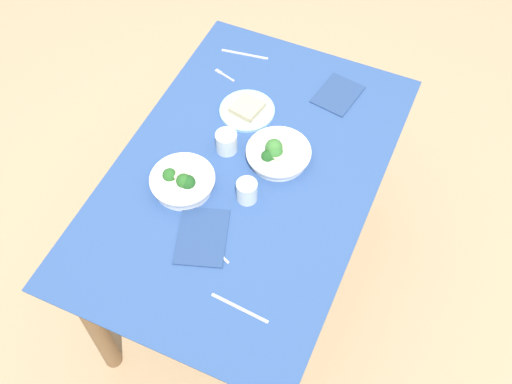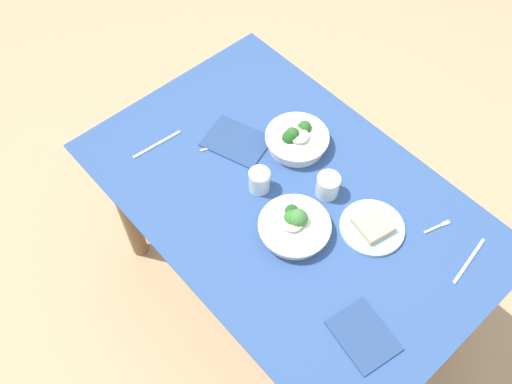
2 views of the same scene
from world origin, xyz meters
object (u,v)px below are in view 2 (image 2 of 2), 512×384
broccoli_bowl_near (294,226)px  water_glass_side (259,181)px  table_knife_right (157,144)px  broccoli_bowl_far (297,139)px  bread_side_plate (372,227)px  table_knife_left (469,261)px  napkin_folded_upper (364,335)px  fork_by_near_bowl (215,147)px  napkin_folded_lower (236,142)px  fork_by_far_bowl (438,226)px  water_glass_center (328,186)px

broccoli_bowl_near → water_glass_side: 0.20m
water_glass_side → table_knife_right: 0.41m
broccoli_bowl_far → bread_side_plate: broccoli_bowl_far is taller
table_knife_left → napkin_folded_upper: napkin_folded_upper is taller
broccoli_bowl_near → bread_side_plate: size_ratio=1.11×
napkin_folded_upper → fork_by_near_bowl: bearing=171.7°
napkin_folded_upper → broccoli_bowl_far: bearing=151.6°
bread_side_plate → table_knife_right: (-0.73, -0.31, -0.01)m
fork_by_near_bowl → napkin_folded_upper: 0.82m
water_glass_side → napkin_folded_lower: water_glass_side is taller
broccoli_bowl_near → fork_by_far_bowl: bearing=49.8°
bread_side_plate → broccoli_bowl_near: bearing=-130.2°
broccoli_bowl_near → water_glass_center: size_ratio=2.86×
water_glass_center → fork_by_far_bowl: 0.37m
water_glass_center → fork_by_near_bowl: water_glass_center is taller
fork_by_far_bowl → water_glass_side: bearing=140.0°
table_knife_left → table_knife_right: 1.11m
water_glass_side → napkin_folded_upper: size_ratio=0.44×
broccoli_bowl_far → water_glass_center: size_ratio=2.78×
napkin_folded_upper → napkin_folded_lower: same height
table_knife_right → broccoli_bowl_near: bearing=-74.2°
broccoli_bowl_near → fork_by_near_bowl: (-0.43, 0.03, -0.03)m
bread_side_plate → fork_by_near_bowl: bread_side_plate is taller
bread_side_plate → table_knife_right: size_ratio=1.07×
fork_by_near_bowl → water_glass_center: bearing=-44.7°
table_knife_right → napkin_folded_upper: size_ratio=1.05×
water_glass_center → fork_by_near_bowl: size_ratio=0.87×
broccoli_bowl_far → fork_by_far_bowl: 0.55m
broccoli_bowl_far → water_glass_side: 0.22m
water_glass_center → table_knife_right: bearing=-150.9°
bread_side_plate → table_knife_left: size_ratio=1.07×
fork_by_far_bowl → napkin_folded_lower: bearing=126.8°
fork_by_far_bowl → bread_side_plate: bearing=156.5°
water_glass_center → napkin_folded_upper: 0.50m
table_knife_right → broccoli_bowl_far: bearing=-37.8°
napkin_folded_upper → water_glass_center: bearing=146.4°
broccoli_bowl_far → table_knife_left: size_ratio=1.15×
broccoli_bowl_near → napkin_folded_upper: (0.38, -0.09, -0.03)m
water_glass_center → table_knife_right: water_glass_center is taller
fork_by_near_bowl → napkin_folded_lower: bearing=-0.2°
fork_by_far_bowl → broccoli_bowl_near: bearing=156.4°
broccoli_bowl_near → napkin_folded_upper: bearing=-13.6°
table_knife_left → broccoli_bowl_far: bearing=88.1°
water_glass_side → napkin_folded_lower: size_ratio=0.38×
napkin_folded_upper → table_knife_right: bearing=-178.4°
table_knife_right → water_glass_side: bearing=-64.6°
broccoli_bowl_far → fork_by_far_bowl: broccoli_bowl_far is taller
broccoli_bowl_far → table_knife_right: (-0.33, -0.37, -0.03)m
table_knife_right → fork_by_far_bowl: bearing=-57.4°
water_glass_center → water_glass_side: water_glass_side is taller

